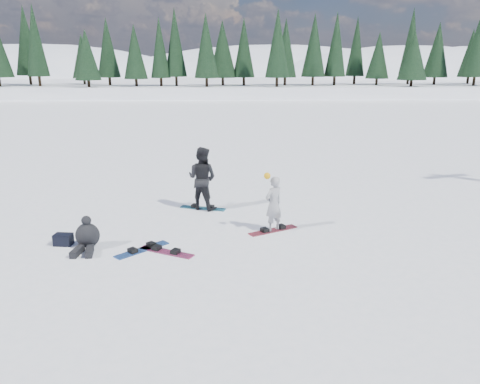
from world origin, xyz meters
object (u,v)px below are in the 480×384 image
(snowboarder_man, at_px, (202,178))
(snowboard_loose_b, at_px, (166,252))
(seated_rider, at_px, (87,236))
(snowboard_loose_a, at_px, (142,250))
(snowboarder_woman, at_px, (273,204))
(gear_bag, at_px, (63,240))

(snowboarder_man, xyz_separation_m, snowboard_loose_b, (-0.76, -3.62, -1.00))
(seated_rider, xyz_separation_m, snowboard_loose_b, (2.04, -0.34, -0.31))
(snowboard_loose_a, bearing_deg, snowboarder_woman, -22.97)
(snowboarder_woman, distance_m, gear_bag, 5.68)
(snowboarder_man, distance_m, seated_rider, 4.37)
(gear_bag, distance_m, snowboard_loose_a, 2.16)
(snowboarder_woman, bearing_deg, snowboard_loose_a, -16.58)
(snowboarder_woman, distance_m, snowboard_loose_b, 3.29)
(snowboarder_woman, xyz_separation_m, seated_rider, (-4.87, -1.13, -0.47))
(gear_bag, height_order, snowboard_loose_a, gear_bag)
(snowboarder_woman, height_order, seated_rider, snowboarder_woman)
(gear_bag, distance_m, snowboard_loose_b, 2.80)
(seated_rider, xyz_separation_m, gear_bag, (-0.70, 0.26, -0.18))
(snowboard_loose_b, bearing_deg, seated_rider, -162.08)
(gear_bag, xyz_separation_m, snowboard_loose_a, (2.11, -0.43, -0.14))
(snowboarder_woman, bearing_deg, seated_rider, -24.17)
(snowboarder_woman, relative_size, gear_bag, 3.83)
(snowboard_loose_b, bearing_deg, gear_bag, -164.88)
(gear_bag, bearing_deg, snowboarder_man, 40.91)
(snowboarder_woman, relative_size, snowboard_loose_a, 1.15)
(snowboarder_man, relative_size, snowboard_loose_a, 1.36)
(snowboard_loose_b, bearing_deg, snowboard_loose_a, -167.28)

